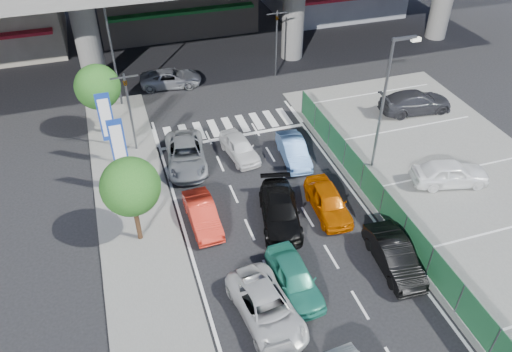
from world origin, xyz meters
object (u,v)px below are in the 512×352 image
object	(u,v)px
street_lamp_left	(113,41)
parked_sedan_dgrey	(416,102)
signboard_far	(106,119)
taxi_teal_mid	(295,278)
crossing_wagon_silver	(171,78)
parked_sedan_white	(450,173)
traffic_light_left	(127,94)
street_lamp_right	(387,95)
hatch_black_mid_right	(394,256)
wagon_silver_front_left	(186,155)
kei_truck_front_right	(294,151)
traffic_cone	(381,199)
tree_near	(131,187)
taxi_orange_right	(328,201)
taxi_orange_left	(202,215)
sedan_black_mid	(280,210)
sedan_white_mid_left	(266,308)
traffic_light_right	(277,27)
tree_far	(98,87)
signboard_near	(119,147)
sedan_white_front_mid	(240,147)

from	to	relation	value
street_lamp_left	parked_sedan_dgrey	bearing A→B (deg)	-20.57
signboard_far	taxi_teal_mid	xyz separation A→B (m)	(6.78, -12.24, -2.37)
crossing_wagon_silver	parked_sedan_white	bearing A→B (deg)	-134.15
traffic_light_left	street_lamp_left	xyz separation A→B (m)	(-0.13, 6.00, 0.83)
street_lamp_right	parked_sedan_white	size ratio (longest dim) A/B	1.86
hatch_black_mid_right	wagon_silver_front_left	size ratio (longest dim) A/B	0.85
kei_truck_front_right	traffic_cone	size ratio (longest dim) A/B	5.52
taxi_teal_mid	parked_sedan_dgrey	xyz separation A→B (m)	(13.66, 12.05, 0.11)
tree_near	hatch_black_mid_right	size ratio (longest dim) A/B	1.15
taxi_orange_right	taxi_teal_mid	bearing A→B (deg)	-126.41
wagon_silver_front_left	taxi_orange_right	bearing A→B (deg)	-38.93
street_lamp_left	kei_truck_front_right	world-z (taller)	street_lamp_left
taxi_orange_left	taxi_orange_right	xyz separation A→B (m)	(6.53, -1.07, 0.06)
sedan_black_mid	wagon_silver_front_left	size ratio (longest dim) A/B	0.96
crossing_wagon_silver	traffic_cone	distance (m)	19.09
taxi_orange_left	tree_near	bearing A→B (deg)	-178.87
taxi_orange_left	taxi_orange_right	bearing A→B (deg)	-11.11
street_lamp_right	kei_truck_front_right	bearing A→B (deg)	154.98
tree_near	sedan_white_mid_left	size ratio (longest dim) A/B	1.03
traffic_light_right	parked_sedan_dgrey	distance (m)	11.44
taxi_teal_mid	traffic_light_left	bearing A→B (deg)	110.18
street_lamp_left	parked_sedan_white	world-z (taller)	street_lamp_left
hatch_black_mid_right	traffic_cone	xyz separation A→B (m)	(1.67, 4.12, -0.28)
signboard_far	kei_truck_front_right	bearing A→B (deg)	-15.81
signboard_far	traffic_cone	world-z (taller)	signboard_far
tree_near	sedan_white_mid_left	distance (m)	8.25
traffic_light_right	tree_far	xyz separation A→B (m)	(-13.30, -4.50, -0.55)
taxi_orange_right	tree_far	bearing A→B (deg)	136.00
street_lamp_left	crossing_wagon_silver	world-z (taller)	street_lamp_left
traffic_light_right	street_lamp_left	bearing A→B (deg)	-175.17
traffic_light_left	kei_truck_front_right	world-z (taller)	traffic_light_left
signboard_far	street_lamp_left	bearing A→B (deg)	79.69
sedan_white_mid_left	traffic_cone	size ratio (longest dim) A/B	6.62
sedan_black_mid	tree_near	bearing A→B (deg)	-173.53
sedan_white_mid_left	traffic_cone	xyz separation A→B (m)	(8.27, 5.07, -0.24)
signboard_far	crossing_wagon_silver	world-z (taller)	signboard_far
hatch_black_mid_right	traffic_cone	distance (m)	4.45
street_lamp_left	taxi_orange_right	distance (m)	17.93
signboard_near	sedan_white_front_mid	world-z (taller)	signboard_near
tree_near	wagon_silver_front_left	world-z (taller)	tree_near
taxi_orange_right	parked_sedan_white	size ratio (longest dim) A/B	0.94
signboard_near	wagon_silver_front_left	size ratio (longest dim) A/B	0.95
sedan_white_front_mid	parked_sedan_white	distance (m)	12.26
parked_sedan_dgrey	sedan_white_mid_left	bearing A→B (deg)	135.36
street_lamp_left	sedan_white_mid_left	bearing A→B (deg)	-79.40
sedan_white_mid_left	taxi_orange_left	size ratio (longest dim) A/B	1.22
sedan_white_front_mid	parked_sedan_white	world-z (taller)	parked_sedan_white
street_lamp_left	tree_far	bearing A→B (deg)	-112.84
taxi_teal_mid	kei_truck_front_right	bearing A→B (deg)	67.06
sedan_white_mid_left	crossing_wagon_silver	distance (m)	22.22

